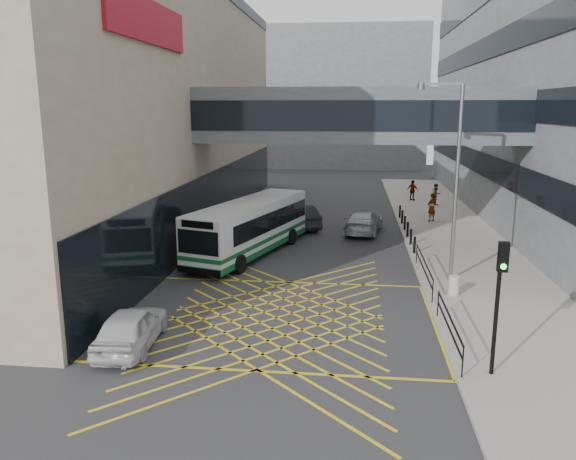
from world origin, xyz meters
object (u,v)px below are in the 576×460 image
(car_silver, at_px, (364,221))
(pedestrian_b, at_px, (436,195))
(car_dark, at_px, (299,216))
(traffic_light, at_px, (499,290))
(pedestrian_a, at_px, (432,207))
(litter_bin, at_px, (454,285))
(pedestrian_c, at_px, (413,190))
(bus, at_px, (251,226))
(street_lamp, at_px, (453,171))
(car_white, at_px, (131,327))

(car_silver, height_order, pedestrian_b, pedestrian_b)
(car_dark, relative_size, traffic_light, 1.22)
(car_silver, bearing_deg, pedestrian_a, -133.94)
(litter_bin, distance_m, pedestrian_b, 22.56)
(traffic_light, distance_m, pedestrian_b, 30.01)
(car_silver, bearing_deg, car_dark, -5.29)
(car_dark, xyz_separation_m, litter_bin, (7.91, -13.39, -0.22))
(pedestrian_a, distance_m, pedestrian_c, 8.88)
(pedestrian_b, distance_m, pedestrian_c, 2.80)
(car_silver, distance_m, traffic_light, 20.11)
(bus, bearing_deg, street_lamp, -4.89)
(car_white, relative_size, car_silver, 0.91)
(litter_bin, xyz_separation_m, pedestrian_a, (1.12, 15.85, 0.57))
(car_silver, xyz_separation_m, traffic_light, (3.49, -19.70, 2.07))
(bus, bearing_deg, car_silver, 61.22)
(car_white, relative_size, pedestrian_b, 2.59)
(street_lamp, height_order, pedestrian_c, street_lamp)
(car_silver, bearing_deg, traffic_light, 109.15)
(car_white, height_order, street_lamp, street_lamp)
(bus, distance_m, car_white, 12.72)
(litter_bin, xyz_separation_m, pedestrian_b, (2.35, 22.43, 0.46))
(bus, distance_m, street_lamp, 11.26)
(car_silver, xyz_separation_m, litter_bin, (3.61, -12.28, -0.21))
(street_lamp, bearing_deg, car_white, -139.59)
(street_lamp, bearing_deg, car_dark, 129.63)
(pedestrian_a, distance_m, pedestrian_b, 6.70)
(car_silver, relative_size, pedestrian_b, 2.85)
(bus, bearing_deg, pedestrian_c, 77.24)
(bus, height_order, traffic_light, traffic_light)
(car_dark, distance_m, pedestrian_b, 13.68)
(car_silver, bearing_deg, street_lamp, 118.99)
(bus, xyz_separation_m, street_lamp, (9.89, -3.97, 3.62))
(car_white, bearing_deg, street_lamp, -147.41)
(car_dark, distance_m, pedestrian_c, 14.24)
(street_lamp, xyz_separation_m, litter_bin, (-0.03, -2.22, -4.63))
(pedestrian_c, bearing_deg, car_white, 101.93)
(traffic_light, xyz_separation_m, pedestrian_c, (0.84, 32.13, -1.82))
(traffic_light, xyz_separation_m, pedestrian_b, (2.47, 29.85, -1.81))
(car_white, distance_m, traffic_light, 11.81)
(pedestrian_a, bearing_deg, traffic_light, 43.99)
(pedestrian_b, relative_size, pedestrian_c, 1.01)
(pedestrian_c, bearing_deg, street_lamp, 121.95)
(bus, height_order, car_white, bus)
(bus, distance_m, traffic_light, 16.79)
(street_lamp, relative_size, pedestrian_c, 5.14)
(bus, relative_size, pedestrian_b, 6.17)
(pedestrian_a, bearing_deg, litter_bin, 43.00)
(car_dark, height_order, pedestrian_c, pedestrian_c)
(traffic_light, bearing_deg, pedestrian_b, 84.70)
(car_silver, height_order, pedestrian_c, pedestrian_c)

